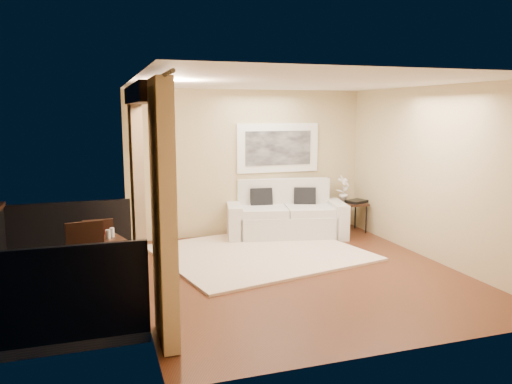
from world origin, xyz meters
TOP-DOWN VIEW (x-y plane):
  - floor at (0.00, 0.00)m, footprint 5.00×5.00m
  - room_shell at (-2.13, 0.00)m, footprint 5.00×6.40m
  - balcony at (-3.31, 0.00)m, footprint 1.81×2.60m
  - curtains at (-2.11, 0.00)m, footprint 0.16×4.80m
  - artwork at (0.59, 2.46)m, footprint 1.62×0.07m
  - rug at (-0.23, 1.10)m, footprint 3.59×3.29m
  - sofa at (0.60, 2.10)m, footprint 2.31×1.36m
  - side_table at (1.93, 2.00)m, footprint 0.57×0.57m
  - tray at (2.02, 1.96)m, footprint 0.46×0.41m
  - orchid at (1.82, 2.12)m, footprint 0.32×0.28m
  - bistro_table at (-2.75, 0.15)m, footprint 0.74×0.74m
  - balcony_chair_far at (-2.73, 0.43)m, footprint 0.39×0.40m
  - balcony_chair_near at (-2.87, -0.35)m, footprint 0.50×0.51m
  - ice_bucket at (-2.90, 0.23)m, footprint 0.18×0.18m
  - candle at (-2.69, 0.28)m, footprint 0.06×0.06m
  - vase at (-2.79, -0.01)m, footprint 0.04×0.04m
  - glass_a at (-2.61, 0.09)m, footprint 0.06×0.06m
  - glass_b at (-2.56, 0.17)m, footprint 0.06×0.06m

SIDE VIEW (x-z plane):
  - floor at x=0.00m, z-range 0.00..0.00m
  - rug at x=-0.23m, z-range 0.00..0.04m
  - balcony at x=-3.31m, z-range -0.41..0.76m
  - sofa at x=0.60m, z-range -0.15..0.89m
  - side_table at x=1.93m, z-range 0.23..0.80m
  - balcony_chair_far at x=-2.73m, z-range 0.07..0.97m
  - balcony_chair_near at x=-2.87m, z-range 0.08..1.10m
  - tray at x=2.02m, z-range 0.57..0.62m
  - bistro_table at x=-2.75m, z-range 0.27..0.96m
  - candle at x=-2.69m, z-range 0.70..0.77m
  - glass_a at x=-2.61m, z-range 0.70..0.82m
  - glass_b at x=-2.56m, z-range 0.70..0.82m
  - vase at x=-2.79m, z-range 0.70..0.88m
  - ice_bucket at x=-2.90m, z-range 0.70..0.90m
  - orchid at x=1.82m, z-range 0.57..1.09m
  - curtains at x=-2.11m, z-range 0.02..2.66m
  - artwork at x=0.59m, z-range 1.16..2.08m
  - room_shell at x=-2.13m, z-range 0.02..5.02m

